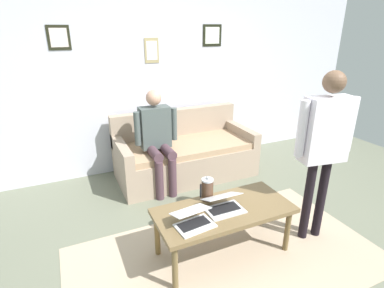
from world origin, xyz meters
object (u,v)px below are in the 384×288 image
Objects in this scene: laptop_left at (224,205)px; person_seated at (157,135)px; couch at (185,154)px; coffee_table at (224,213)px; laptop_center at (193,220)px; french_press at (207,189)px; person_standing at (325,138)px.

laptop_left is 0.26× the size of person_seated.
couch reaches higher than coffee_table.
couch reaches higher than laptop_center.
laptop_center reaches higher than coffee_table.
couch is at bearing -104.88° from french_press.
french_press reaches higher than laptop_left.
couch is at bearing -110.82° from laptop_center.
couch is at bearing -71.38° from person_standing.
couch is 5.63× the size of laptop_center.
coffee_table is 0.97× the size of person_seated.
person_standing reaches higher than couch.
laptop_center is at bearing 14.93° from laptop_left.
person_standing is 1.29× the size of person_seated.
person_seated is (0.08, -1.22, 0.15)m from french_press.
person_seated is (0.46, 0.23, 0.42)m from couch.
french_press is at bearing -19.56° from person_standing.
laptop_left is at bearing 78.79° from couch.
person_seated reaches higher than laptop_center.
coffee_table is at bearing -163.91° from laptop_center.
coffee_table is at bearing 79.06° from couch.
french_press is (0.38, 1.45, 0.28)m from couch.
french_press is at bearing -71.43° from coffee_table.
person_seated is at bearing -84.26° from coffee_table.
laptop_center is at bearing 69.18° from couch.
french_press is 1.15m from person_standing.
person_standing reaches higher than laptop_left.
person_standing is at bearing 171.24° from laptop_left.
laptop_center is (0.34, 0.10, 0.09)m from coffee_table.
coffee_table is 0.26m from french_press.
laptop_center is (0.33, 0.09, -0.00)m from laptop_left.
coffee_table is (0.32, 1.64, 0.12)m from couch.
french_press is at bearing -74.83° from laptop_left.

